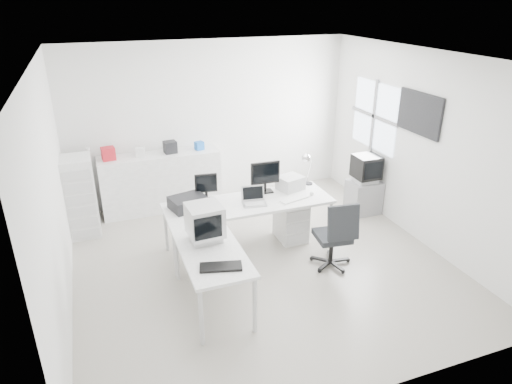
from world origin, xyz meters
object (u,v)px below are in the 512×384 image
object	(u,v)px
inkjet_printer	(188,203)
office_chair	(332,233)
crt_monitor	(205,222)
tv_cabinet	(363,197)
lcd_monitor_large	(265,178)
laser_printer	(290,183)
filing_cabinet	(81,197)
sideboard	(161,182)
laptop	(254,197)
drawer_pedestal	(291,221)
crt_tv	(366,169)
main_desk	(249,225)
side_desk	(212,277)
lcd_monitor_small	(206,188)

from	to	relation	value
inkjet_printer	office_chair	size ratio (longest dim) A/B	0.47
crt_monitor	tv_cabinet	xyz separation A→B (m)	(3.09, 1.31, -0.72)
lcd_monitor_large	office_chair	xyz separation A→B (m)	(0.56, -1.08, -0.48)
laser_printer	filing_cabinet	bearing A→B (deg)	143.34
crt_monitor	sideboard	world-z (taller)	crt_monitor
laptop	tv_cabinet	world-z (taller)	laptop
tv_cabinet	drawer_pedestal	bearing A→B (deg)	-165.10
crt_monitor	inkjet_printer	bearing A→B (deg)	86.69
crt_tv	filing_cabinet	world-z (taller)	filing_cabinet
drawer_pedestal	filing_cabinet	size ratio (longest dim) A/B	0.48
main_desk	crt_tv	distance (m)	2.33
laser_printer	office_chair	size ratio (longest dim) A/B	0.36
filing_cabinet	inkjet_printer	bearing A→B (deg)	-40.92
tv_cabinet	office_chair	bearing A→B (deg)	-135.92
main_desk	side_desk	distance (m)	1.39
laser_printer	crt_monitor	world-z (taller)	crt_monitor
main_desk	sideboard	distance (m)	2.05
inkjet_printer	laptop	xyz separation A→B (m)	(0.90, -0.20, 0.03)
inkjet_printer	lcd_monitor_large	bearing A→B (deg)	-6.67
laser_printer	crt_monitor	bearing A→B (deg)	-162.81
office_chair	main_desk	bearing A→B (deg)	144.75
lcd_monitor_large	office_chair	bearing A→B (deg)	-60.30
tv_cabinet	laser_printer	bearing A→B (deg)	-170.84
lcd_monitor_small	lcd_monitor_large	bearing A→B (deg)	7.57
side_desk	laser_printer	distance (m)	2.13
crt_monitor	tv_cabinet	world-z (taller)	crt_monitor
main_desk	inkjet_printer	size ratio (longest dim) A/B	5.06
side_desk	crt_monitor	size ratio (longest dim) A/B	2.82
lcd_monitor_large	office_chair	size ratio (longest dim) A/B	0.46
office_chair	sideboard	size ratio (longest dim) A/B	0.50
tv_cabinet	filing_cabinet	distance (m)	4.59
lcd_monitor_small	lcd_monitor_large	distance (m)	0.90
drawer_pedestal	tv_cabinet	xyz separation A→B (m)	(1.54, 0.41, -0.02)
side_desk	drawer_pedestal	world-z (taller)	side_desk
drawer_pedestal	lcd_monitor_large	bearing A→B (deg)	150.26
main_desk	office_chair	size ratio (longest dim) A/B	2.40
side_desk	laser_printer	xyz separation A→B (m)	(1.60, 1.32, 0.48)
main_desk	side_desk	xyz separation A→B (m)	(-0.85, -1.10, 0.00)
tv_cabinet	sideboard	world-z (taller)	sideboard
crt_monitor	filing_cabinet	distance (m)	2.61
filing_cabinet	crt_tv	bearing A→B (deg)	-10.79
main_desk	office_chair	world-z (taller)	office_chair
laptop	side_desk	bearing A→B (deg)	-123.65
side_desk	office_chair	world-z (taller)	office_chair
main_desk	office_chair	bearing A→B (deg)	-42.19
lcd_monitor_small	laptop	distance (m)	0.70
main_desk	tv_cabinet	bearing A→B (deg)	11.61
side_desk	tv_cabinet	xyz separation A→B (m)	(3.09, 1.56, -0.09)
main_desk	side_desk	world-z (taller)	same
main_desk	lcd_monitor_large	bearing A→B (deg)	35.54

